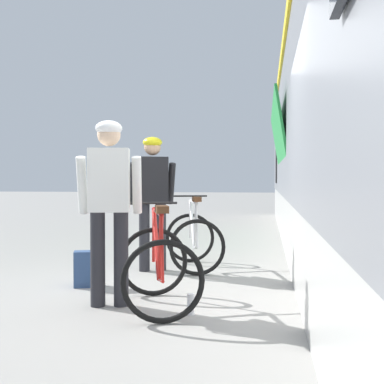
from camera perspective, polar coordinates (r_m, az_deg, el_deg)
name	(u,v)px	position (r m, az deg, el deg)	size (l,w,h in m)	color
ground_plane	(174,297)	(5.27, -2.02, -11.80)	(80.00, 80.00, 0.00)	gray
cyclist_near_in_white	(109,195)	(4.82, -9.38, -0.39)	(0.65, 0.39, 1.76)	#232328
cyclist_far_in_dark	(152,191)	(6.62, -4.51, 0.13)	(0.66, 0.48, 1.76)	#232328
bicycle_near_red	(158,266)	(4.74, -3.91, -8.35)	(0.99, 1.23, 0.99)	black
bicycle_far_white	(194,239)	(6.80, 0.17, -5.35)	(0.94, 1.21, 0.99)	black
backpack_on_platform	(87,269)	(5.83, -11.86, -8.53)	(0.28, 0.18, 0.40)	navy
water_bottle_near_the_bikes	(191,304)	(4.58, -0.13, -12.63)	(0.07, 0.07, 0.19)	silver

